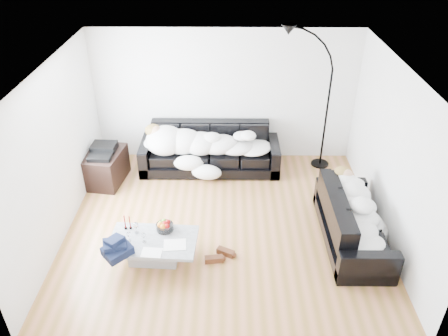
{
  "coord_description": "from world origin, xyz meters",
  "views": [
    {
      "loc": [
        0.06,
        -5.56,
        4.55
      ],
      "look_at": [
        0.0,
        0.3,
        0.9
      ],
      "focal_mm": 35.0,
      "sensor_mm": 36.0,
      "label": 1
    }
  ],
  "objects_px": {
    "sofa_right": "(354,219)",
    "wine_glass_c": "(144,237)",
    "shoes": "(220,256)",
    "fruit_bowl": "(165,225)",
    "floor_lamp": "(327,109)",
    "wine_glass_b": "(129,236)",
    "sleeper_back": "(210,141)",
    "wine_glass_a": "(136,228)",
    "candle_right": "(130,223)",
    "av_cabinet": "(106,167)",
    "sofa_back": "(210,149)",
    "coffee_table": "(154,249)",
    "stereo": "(103,150)",
    "candle_left": "(125,222)",
    "sleeper_right": "(356,207)"
  },
  "relations": [
    {
      "from": "sleeper_back",
      "to": "wine_glass_b",
      "type": "height_order",
      "value": "sleeper_back"
    },
    {
      "from": "shoes",
      "to": "wine_glass_c",
      "type": "bearing_deg",
      "value": -172.91
    },
    {
      "from": "wine_glass_a",
      "to": "candle_left",
      "type": "distance_m",
      "value": 0.2
    },
    {
      "from": "floor_lamp",
      "to": "wine_glass_b",
      "type": "bearing_deg",
      "value": -127.92
    },
    {
      "from": "sleeper_back",
      "to": "wine_glass_c",
      "type": "xyz_separation_m",
      "value": [
        -0.84,
        -2.53,
        -0.2
      ]
    },
    {
      "from": "sleeper_back",
      "to": "candle_right",
      "type": "relative_size",
      "value": 10.19
    },
    {
      "from": "sofa_right",
      "to": "fruit_bowl",
      "type": "bearing_deg",
      "value": 94.68
    },
    {
      "from": "av_cabinet",
      "to": "stereo",
      "type": "xyz_separation_m",
      "value": [
        0.0,
        0.0,
        0.37
      ]
    },
    {
      "from": "sofa_right",
      "to": "floor_lamp",
      "type": "xyz_separation_m",
      "value": [
        -0.08,
        2.25,
        0.81
      ]
    },
    {
      "from": "sofa_right",
      "to": "candle_left",
      "type": "xyz_separation_m",
      "value": [
        -3.42,
        -0.22,
        0.09
      ]
    },
    {
      "from": "sofa_right",
      "to": "stereo",
      "type": "relative_size",
      "value": 4.46
    },
    {
      "from": "candle_left",
      "to": "candle_right",
      "type": "xyz_separation_m",
      "value": [
        0.07,
        0.01,
        -0.01
      ]
    },
    {
      "from": "sleeper_right",
      "to": "floor_lamp",
      "type": "height_order",
      "value": "floor_lamp"
    },
    {
      "from": "fruit_bowl",
      "to": "floor_lamp",
      "type": "distance_m",
      "value": 3.79
    },
    {
      "from": "candle_right",
      "to": "floor_lamp",
      "type": "height_order",
      "value": "floor_lamp"
    },
    {
      "from": "wine_glass_c",
      "to": "sofa_back",
      "type": "bearing_deg",
      "value": 71.97
    },
    {
      "from": "candle_right",
      "to": "candle_left",
      "type": "bearing_deg",
      "value": -174.35
    },
    {
      "from": "av_cabinet",
      "to": "wine_glass_a",
      "type": "bearing_deg",
      "value": -55.39
    },
    {
      "from": "wine_glass_a",
      "to": "stereo",
      "type": "distance_m",
      "value": 2.15
    },
    {
      "from": "sleeper_right",
      "to": "shoes",
      "type": "bearing_deg",
      "value": 102.24
    },
    {
      "from": "wine_glass_a",
      "to": "shoes",
      "type": "bearing_deg",
      "value": -6.29
    },
    {
      "from": "sofa_right",
      "to": "wine_glass_c",
      "type": "relative_size",
      "value": 12.37
    },
    {
      "from": "fruit_bowl",
      "to": "wine_glass_b",
      "type": "xyz_separation_m",
      "value": [
        -0.48,
        -0.25,
        -0.0
      ]
    },
    {
      "from": "shoes",
      "to": "av_cabinet",
      "type": "height_order",
      "value": "av_cabinet"
    },
    {
      "from": "sleeper_back",
      "to": "candle_left",
      "type": "bearing_deg",
      "value": -117.37
    },
    {
      "from": "wine_glass_c",
      "to": "av_cabinet",
      "type": "bearing_deg",
      "value": 116.91
    },
    {
      "from": "candle_right",
      "to": "av_cabinet",
      "type": "distance_m",
      "value": 2.01
    },
    {
      "from": "wine_glass_b",
      "to": "candle_left",
      "type": "relative_size",
      "value": 0.63
    },
    {
      "from": "sofa_back",
      "to": "sofa_right",
      "type": "height_order",
      "value": "sofa_back"
    },
    {
      "from": "sleeper_back",
      "to": "wine_glass_b",
      "type": "bearing_deg",
      "value": -112.83
    },
    {
      "from": "sleeper_back",
      "to": "wine_glass_a",
      "type": "relative_size",
      "value": 12.04
    },
    {
      "from": "sleeper_back",
      "to": "wine_glass_b",
      "type": "relative_size",
      "value": 14.83
    },
    {
      "from": "candle_left",
      "to": "sofa_right",
      "type": "bearing_deg",
      "value": 3.65
    },
    {
      "from": "sleeper_right",
      "to": "candle_right",
      "type": "distance_m",
      "value": 3.36
    },
    {
      "from": "sofa_back",
      "to": "stereo",
      "type": "height_order",
      "value": "sofa_back"
    },
    {
      "from": "coffee_table",
      "to": "wine_glass_a",
      "type": "xyz_separation_m",
      "value": [
        -0.26,
        0.15,
        0.28
      ]
    },
    {
      "from": "coffee_table",
      "to": "shoes",
      "type": "relative_size",
      "value": 2.76
    },
    {
      "from": "wine_glass_a",
      "to": "candle_right",
      "type": "height_order",
      "value": "candle_right"
    },
    {
      "from": "wine_glass_a",
      "to": "stereo",
      "type": "relative_size",
      "value": 0.42
    },
    {
      "from": "wine_glass_c",
      "to": "candle_right",
      "type": "xyz_separation_m",
      "value": [
        -0.25,
        0.29,
        0.03
      ]
    },
    {
      "from": "coffee_table",
      "to": "wine_glass_b",
      "type": "bearing_deg",
      "value": -177.11
    },
    {
      "from": "wine_glass_b",
      "to": "floor_lamp",
      "type": "height_order",
      "value": "floor_lamp"
    },
    {
      "from": "sofa_right",
      "to": "candle_right",
      "type": "height_order",
      "value": "sofa_right"
    },
    {
      "from": "wine_glass_b",
      "to": "wine_glass_c",
      "type": "relative_size",
      "value": 0.95
    },
    {
      "from": "fruit_bowl",
      "to": "av_cabinet",
      "type": "relative_size",
      "value": 0.29
    },
    {
      "from": "candle_right",
      "to": "stereo",
      "type": "height_order",
      "value": "stereo"
    },
    {
      "from": "sofa_right",
      "to": "shoes",
      "type": "relative_size",
      "value": 4.31
    },
    {
      "from": "sofa_right",
      "to": "stereo",
      "type": "height_order",
      "value": "sofa_right"
    },
    {
      "from": "shoes",
      "to": "floor_lamp",
      "type": "xyz_separation_m",
      "value": [
        1.95,
        2.69,
        1.15
      ]
    },
    {
      "from": "floor_lamp",
      "to": "sofa_back",
      "type": "bearing_deg",
      "value": -163.6
    }
  ]
}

